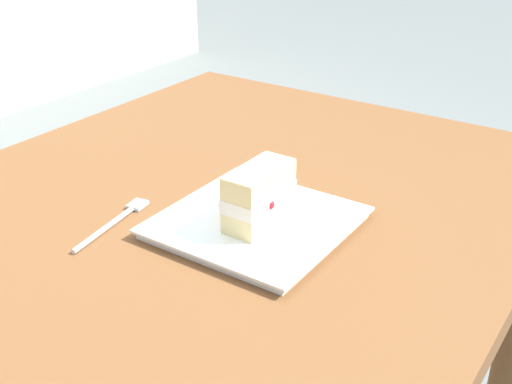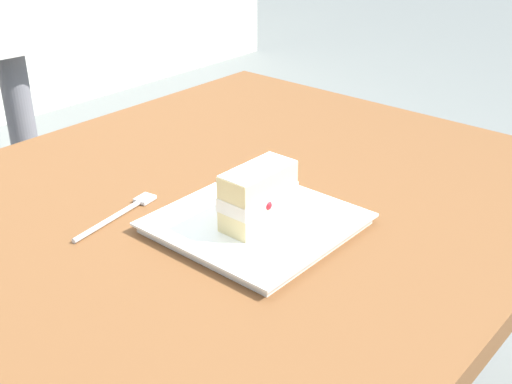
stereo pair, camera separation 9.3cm
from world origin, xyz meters
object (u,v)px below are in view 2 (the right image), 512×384
(dessert_plate, at_px, (256,223))
(patio_table, at_px, (214,258))
(cake_slice, at_px, (258,196))
(dessert_fork, at_px, (120,213))

(dessert_plate, bearing_deg, patio_table, -96.01)
(cake_slice, distance_m, dessert_fork, 0.22)
(dessert_fork, bearing_deg, dessert_plate, 120.41)
(patio_table, height_order, dessert_fork, dessert_fork)
(dessert_plate, relative_size, cake_slice, 2.22)
(patio_table, relative_size, dessert_fork, 7.13)
(cake_slice, xyz_separation_m, dessert_fork, (0.10, -0.19, -0.06))
(patio_table, xyz_separation_m, cake_slice, (0.02, 0.11, 0.16))
(patio_table, distance_m, cake_slice, 0.20)
(patio_table, bearing_deg, dessert_fork, -34.59)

